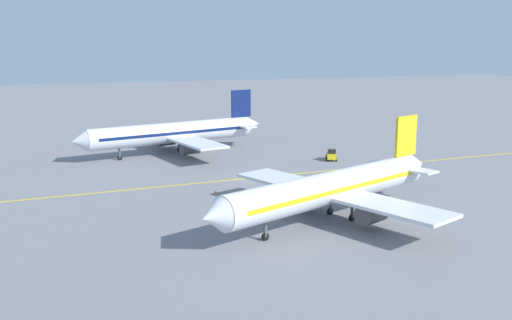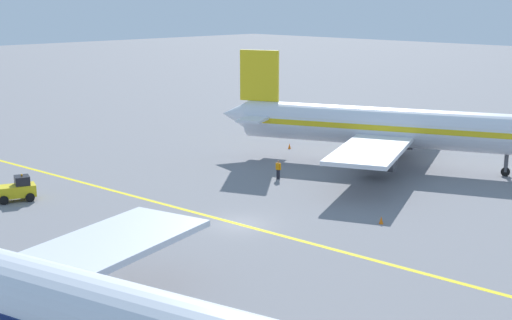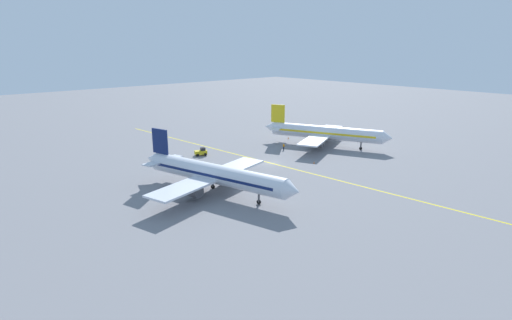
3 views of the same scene
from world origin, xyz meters
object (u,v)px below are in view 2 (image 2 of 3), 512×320
Objects in this scene: ground_crew_worker at (278,169)px; traffic_cone_mid_apron at (381,220)px; airplane_at_gate at (395,128)px; traffic_cone_near_nose at (289,146)px; baggage_tug_white at (17,189)px.

traffic_cone_mid_apron is (4.20, 13.92, -0.63)m from ground_crew_worker.
airplane_at_gate is 20.07× the size of ground_crew_worker.
ground_crew_worker is 3.05× the size of traffic_cone_mid_apron.
airplane_at_gate reaches higher than ground_crew_worker.
airplane_at_gate is 13.09m from traffic_cone_near_nose.
airplane_at_gate is 61.31× the size of traffic_cone_near_nose.
baggage_tug_white is 1.98× the size of ground_crew_worker.
airplane_at_gate reaches higher than traffic_cone_mid_apron.
traffic_cone_near_nose is at bearing 176.83° from baggage_tug_white.
traffic_cone_mid_apron is at bearing 122.85° from baggage_tug_white.
baggage_tug_white is 28.25m from traffic_cone_mid_apron.
airplane_at_gate reaches higher than traffic_cone_near_nose.
baggage_tug_white is at bearing -26.68° from ground_crew_worker.
airplane_at_gate is at bearing 93.18° from traffic_cone_near_nose.
airplane_at_gate is 10.11× the size of baggage_tug_white.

